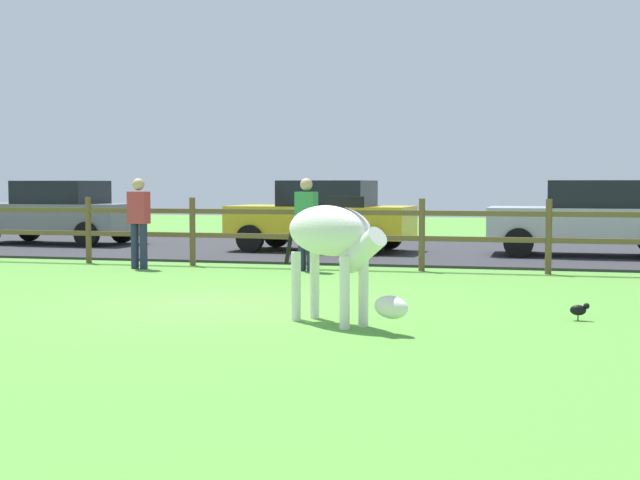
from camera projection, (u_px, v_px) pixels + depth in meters
The scene contains 10 objects.
ground_plane at pixel (212, 304), 11.45m from camera, with size 60.00×60.00×0.00m, color #549338.
parking_asphalt at pixel (360, 250), 20.45m from camera, with size 28.00×7.40×0.05m, color #2D2D33.
paddock_fence at pixel (303, 228), 16.28m from camera, with size 21.78×0.11×1.28m.
zebra at pixel (334, 240), 9.78m from camera, with size 1.67×1.28×1.41m.
crow_on_grass at pixel (579, 310), 10.09m from camera, with size 0.21×0.10×0.20m.
parked_car_silver at pixel (589, 217), 18.45m from camera, with size 4.00×1.88×1.56m.
parked_car_grey at pixel (57, 212), 22.07m from camera, with size 4.05×1.99×1.56m.
parked_car_yellow at pixel (323, 215), 19.74m from camera, with size 4.08×2.04×1.56m.
visitor_left_of_tree at pixel (139, 219), 16.16m from camera, with size 0.38×0.25×1.64m.
visitor_right_of_tree at pixel (306, 220), 15.75m from camera, with size 0.40×0.29×1.64m.
Camera 1 is at (4.15, -10.68, 1.55)m, focal length 50.21 mm.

